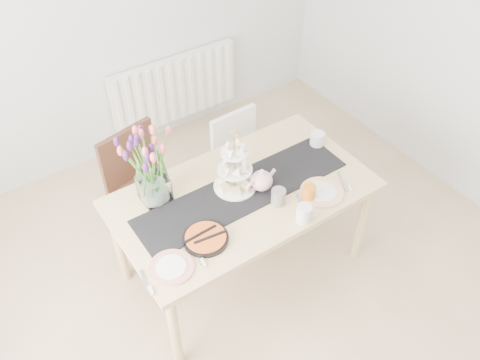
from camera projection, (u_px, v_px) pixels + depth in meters
room_shell at (290, 181)px, 2.41m from camera, size 4.50×4.50×4.50m
radiator at (175, 89)px, 4.51m from camera, size 1.20×0.08×0.60m
dining_table at (243, 201)px, 3.19m from camera, size 1.60×0.90×0.75m
chair_brown at (141, 180)px, 3.55m from camera, size 0.52×0.52×0.89m
chair_white at (242, 155)px, 3.84m from camera, size 0.41×0.41×0.79m
table_runner at (243, 192)px, 3.13m from camera, size 1.40×0.35×0.01m
tulip_vase at (149, 157)px, 2.87m from camera, size 0.61×0.61×0.52m
cake_stand at (235, 174)px, 3.09m from camera, size 0.27×0.27×0.39m
teapot at (262, 181)px, 3.11m from camera, size 0.24×0.20×0.15m
cream_jug at (317, 139)px, 3.44m from camera, size 0.10×0.10×0.10m
tart_tin at (206, 238)px, 2.85m from camera, size 0.26×0.26×0.03m
mug_grey at (278, 197)px, 3.03m from camera, size 0.12×0.12×0.10m
mug_white at (304, 214)px, 2.93m from camera, size 0.13×0.13×0.11m
mug_orange at (309, 192)px, 3.06m from camera, size 0.11×0.11×0.10m
plate_left at (171, 267)px, 2.71m from camera, size 0.28×0.28×0.01m
plate_right at (322, 192)px, 3.12m from camera, size 0.36×0.36×0.01m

